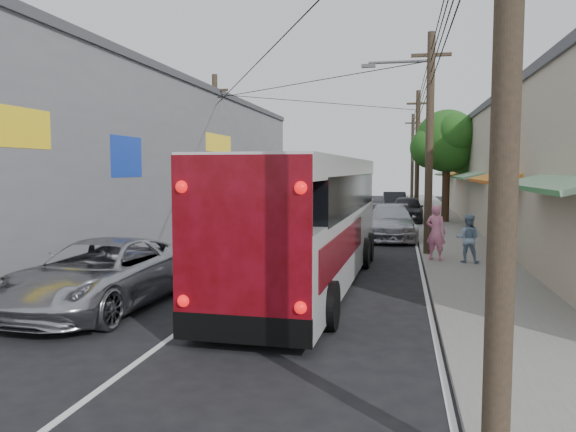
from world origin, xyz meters
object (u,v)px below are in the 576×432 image
Objects in this scene: jeepney at (101,274)px; parked_car_far at (395,202)px; coach_bus at (310,220)px; pedestrian_far at (468,238)px; parked_car_mid at (407,209)px; parked_suv at (391,222)px; pedestrian_near at (436,232)px.

jeepney reaches higher than parked_car_far.
pedestrian_far is (4.62, 3.88, -0.88)m from coach_bus.
pedestrian_far reaches higher than jeepney.
parked_suv is at bearing -93.37° from parked_car_mid.
pedestrian_near is at bearing -89.63° from parked_car_far.
parked_car_mid reaches higher than parked_suv.
coach_bus reaches higher than parked_car_far.
coach_bus is at bearing 73.71° from pedestrian_near.
coach_bus reaches higher than parked_suv.
parked_car_mid is at bearing -62.51° from pedestrian_near.
coach_bus is 5.61m from pedestrian_near.
coach_bus is 6.48× the size of pedestrian_near.
pedestrian_far is at bearing 41.95° from coach_bus.
parked_suv is at bearing -58.07° from pedestrian_far.
coach_bus is 2.57× the size of parked_car_mid.
jeepney is 30.83m from parked_car_far.
coach_bus reaches higher than pedestrian_far.
pedestrian_far is (2.60, -6.82, 0.14)m from parked_suv.
parked_suv is 2.85× the size of pedestrian_near.
parked_suv is 8.04m from parked_car_mid.
coach_bus is at bearing 42.57° from jeepney.
parked_car_mid is at bearing 80.77° from parked_suv.
parked_car_mid is (2.82, 18.70, -0.99)m from coach_bus.
jeepney is 3.53× the size of pedestrian_far.
pedestrian_near is 1.18× the size of pedestrian_far.
parked_car_mid is 7.97m from parked_car_far.
pedestrian_far is (8.87, 7.44, 0.14)m from jeepney.
jeepney is 11.07m from pedestrian_near.
parked_suv is 1.17× the size of parked_car_far.
pedestrian_near is at bearing 51.27° from coach_bus.
coach_bus is 2.16× the size of jeepney.
pedestrian_near is at bearing -79.66° from parked_suv.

